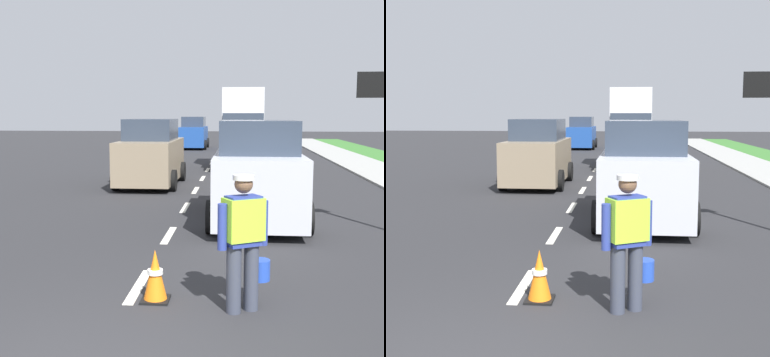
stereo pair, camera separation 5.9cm
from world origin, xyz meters
TOP-DOWN VIEW (x-y plane):
  - ground_plane at (0.00, 21.00)m, footprint 96.00×96.00m
  - lane_center_line at (0.00, 25.20)m, footprint 0.14×46.40m
  - road_worker at (1.45, 1.97)m, footprint 0.64×0.60m
  - traffic_cone_near at (0.32, 2.20)m, footprint 0.36×0.36m
  - delivery_truck at (1.50, 18.53)m, footprint 2.16×4.60m
  - car_oncoming_lead at (-1.60, 12.74)m, footprint 2.03×4.09m
  - car_outgoing_ahead at (1.77, 7.26)m, footprint 2.10×4.28m
  - car_oncoming_third at (-1.88, 31.51)m, footprint 2.00×4.33m

SIDE VIEW (x-z plane):
  - ground_plane at x=0.00m, z-range 0.00..0.00m
  - lane_center_line at x=0.00m, z-range 0.00..0.01m
  - traffic_cone_near at x=0.32m, z-range 0.00..0.67m
  - road_worker at x=1.45m, z-range 0.10..1.77m
  - car_oncoming_lead at x=-1.60m, z-range -0.08..2.15m
  - car_oncoming_third at x=-1.88m, z-range -0.08..2.16m
  - car_outgoing_ahead at x=1.77m, z-range -0.08..2.17m
  - delivery_truck at x=1.50m, z-range -0.16..3.38m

